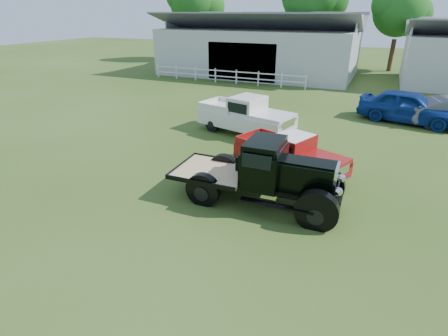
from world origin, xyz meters
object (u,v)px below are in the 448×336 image
at_px(red_pickup, 289,155).
at_px(white_pickup, 245,116).
at_px(misc_car_blue, 409,107).
at_px(vintage_flatbed, 261,172).

bearing_deg(red_pickup, white_pickup, 151.79).
distance_m(red_pickup, misc_car_blue, 10.49).
xyz_separation_m(vintage_flatbed, misc_car_blue, (4.71, 12.02, -0.19)).
xyz_separation_m(red_pickup, white_pickup, (-3.30, 3.97, 0.12)).
bearing_deg(white_pickup, misc_car_blue, 50.12).
xyz_separation_m(red_pickup, misc_car_blue, (4.37, 9.53, 0.08)).
distance_m(white_pickup, misc_car_blue, 9.48).
relative_size(vintage_flatbed, red_pickup, 1.23).
height_order(vintage_flatbed, misc_car_blue, vintage_flatbed).
bearing_deg(vintage_flatbed, misc_car_blue, 67.08).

